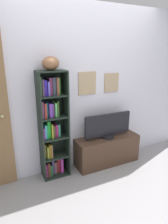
{
  "coord_description": "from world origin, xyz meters",
  "views": [
    {
      "loc": [
        -1.32,
        -1.57,
        1.78
      ],
      "look_at": [
        -0.15,
        0.85,
        0.97
      ],
      "focal_mm": 31.93,
      "sensor_mm": 36.0,
      "label": 1
    }
  ],
  "objects_px": {
    "football": "(51,63)",
    "tv_stand": "(107,150)",
    "television": "(108,126)",
    "bookshelf": "(51,126)"
  },
  "relations": [
    {
      "from": "tv_stand",
      "to": "television",
      "type": "relative_size",
      "value": 1.32
    },
    {
      "from": "bookshelf",
      "to": "television",
      "type": "relative_size",
      "value": 1.93
    },
    {
      "from": "bookshelf",
      "to": "football",
      "type": "distance_m",
      "value": 0.86
    },
    {
      "from": "football",
      "to": "tv_stand",
      "type": "distance_m",
      "value": 1.66
    },
    {
      "from": "bookshelf",
      "to": "football",
      "type": "bearing_deg",
      "value": -45.87
    },
    {
      "from": "football",
      "to": "television",
      "type": "bearing_deg",
      "value": -3.25
    },
    {
      "from": "tv_stand",
      "to": "television",
      "type": "bearing_deg",
      "value": 90.0
    },
    {
      "from": "bookshelf",
      "to": "tv_stand",
      "type": "relative_size",
      "value": 1.47
    },
    {
      "from": "bookshelf",
      "to": "tv_stand",
      "type": "distance_m",
      "value": 1.05
    },
    {
      "from": "bookshelf",
      "to": "television",
      "type": "xyz_separation_m",
      "value": [
        0.9,
        -0.08,
        -0.12
      ]
    }
  ]
}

